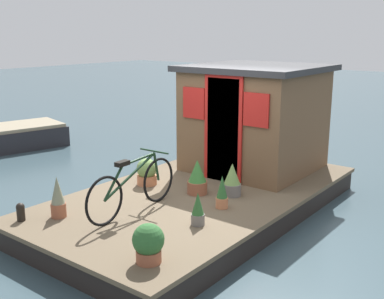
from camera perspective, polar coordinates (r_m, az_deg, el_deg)
ground_plane at (r=7.56m, az=0.94°, el=-7.60°), size 60.00×60.00×0.00m
houseboat_deck at (r=7.49m, az=0.94°, el=-6.28°), size 5.46×2.95×0.37m
houseboat_cabin at (r=8.51m, az=7.54°, el=3.87°), size 2.17×2.20×1.85m
bicycle at (r=6.49m, az=-7.09°, el=-4.48°), size 1.73×0.50×0.78m
potted_plant_thyme at (r=6.56m, az=-15.82°, el=-5.62°), size 0.20×0.20×0.56m
potted_plant_sage at (r=6.09m, az=0.71°, el=-7.20°), size 0.18×0.18×0.43m
potted_plant_basil at (r=7.17m, az=4.84°, el=-3.71°), size 0.28×0.28×0.50m
potted_plant_fern at (r=7.23m, az=0.64°, el=-3.40°), size 0.31×0.31×0.53m
potted_plant_rosemary at (r=5.17m, az=-5.26°, el=-11.10°), size 0.35×0.35×0.44m
potted_plant_lavender at (r=7.70m, az=-5.46°, el=-2.71°), size 0.33×0.33×0.43m
potted_plant_ivy at (r=6.67m, az=3.62°, el=-5.19°), size 0.17×0.17×0.47m
mooring_bollard at (r=6.63m, az=-19.90°, el=-6.98°), size 0.11×0.11×0.24m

